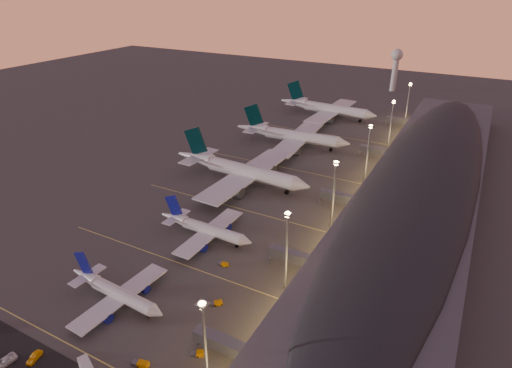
% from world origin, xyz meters
% --- Properties ---
extents(ground, '(700.00, 700.00, 0.00)m').
position_xyz_m(ground, '(0.00, 0.00, 0.00)').
color(ground, '#3D3B39').
extents(airliner_narrow_south, '(35.12, 31.39, 12.55)m').
position_xyz_m(airliner_narrow_south, '(-3.39, -27.59, 3.24)').
color(airliner_narrow_south, silver).
rests_on(airliner_narrow_south, ground).
extents(airliner_narrow_north, '(37.66, 33.52, 13.50)m').
position_xyz_m(airliner_narrow_north, '(-0.30, 11.62, 3.49)').
color(airliner_narrow_north, silver).
rests_on(airliner_narrow_north, ground).
extents(airliner_wide_near, '(68.13, 62.04, 21.81)m').
position_xyz_m(airliner_wide_near, '(-12.43, 56.45, 5.62)').
color(airliner_wide_near, silver).
rests_on(airliner_wide_near, ground).
extents(airliner_wide_mid, '(64.32, 58.67, 20.58)m').
position_xyz_m(airliner_wide_mid, '(-11.26, 109.71, 5.30)').
color(airliner_wide_mid, silver).
rests_on(airliner_wide_mid, ground).
extents(airliner_wide_far, '(66.33, 60.48, 21.23)m').
position_xyz_m(airliner_wide_far, '(-12.42, 168.22, 5.46)').
color(airliner_wide_far, silver).
rests_on(airliner_wide_far, ground).
extents(terminal_building, '(56.35, 255.00, 17.46)m').
position_xyz_m(terminal_building, '(61.84, 72.47, 8.78)').
color(terminal_building, '#4E4E53').
rests_on(terminal_building, ground).
extents(light_masts, '(2.20, 217.20, 25.90)m').
position_xyz_m(light_masts, '(36.00, 65.00, 17.55)').
color(light_masts, gray).
rests_on(light_masts, ground).
extents(radar_tower, '(9.00, 9.00, 32.50)m').
position_xyz_m(radar_tower, '(10.00, 260.00, 21.87)').
color(radar_tower, silver).
rests_on(radar_tower, ground).
extents(lane_markings, '(90.00, 180.36, 0.00)m').
position_xyz_m(lane_markings, '(0.00, 40.00, 0.01)').
color(lane_markings, '#D8C659').
rests_on(lane_markings, ground).
extents(baggage_tug_a, '(4.25, 2.46, 1.19)m').
position_xyz_m(baggage_tug_a, '(17.94, -41.39, 0.55)').
color(baggage_tug_a, orange).
rests_on(baggage_tug_a, ground).
extents(baggage_tug_b, '(3.97, 3.17, 1.12)m').
position_xyz_m(baggage_tug_b, '(28.23, -32.26, 0.51)').
color(baggage_tug_b, orange).
rests_on(baggage_tug_b, ground).
extents(baggage_tug_c, '(3.48, 1.77, 1.00)m').
position_xyz_m(baggage_tug_c, '(14.19, 0.81, 0.45)').
color(baggage_tug_c, orange).
rests_on(baggage_tug_c, ground).
extents(catering_truck_a, '(5.91, 4.18, 3.11)m').
position_xyz_m(catering_truck_a, '(8.39, -48.82, 1.46)').
color(catering_truck_a, silver).
rests_on(catering_truck_a, ground).
extents(baggage_tug_d, '(3.54, 3.33, 1.05)m').
position_xyz_m(baggage_tug_d, '(22.12, -15.37, 0.48)').
color(baggage_tug_d, orange).
rests_on(baggage_tug_d, ground).
extents(service_van_b, '(2.56, 4.57, 1.43)m').
position_xyz_m(service_van_b, '(-5.74, -52.12, 0.71)').
color(service_van_b, orange).
rests_on(service_van_b, ground).
extents(service_van_c, '(3.45, 6.12, 1.61)m').
position_xyz_m(service_van_c, '(-10.79, -56.52, 0.81)').
color(service_van_c, silver).
rests_on(service_van_c, ground).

